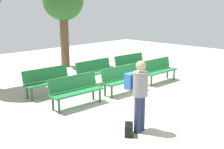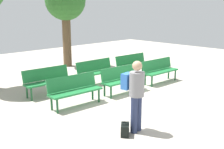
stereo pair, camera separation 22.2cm
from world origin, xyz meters
The scene contains 10 objects.
ground_plane centered at (0.00, 0.00, 0.00)m, with size 24.00×24.00×0.00m, color #B2A899.
bench_r0_c0 centered at (-1.85, 1.66, 0.50)m, with size 1.63×0.60×0.87m.
bench_r0_c1 centered at (0.04, 1.56, 0.50)m, with size 1.63×0.58×0.87m.
bench_r0_c2 centered at (2.00, 1.50, 0.50)m, with size 1.62×0.55×0.87m.
bench_r1_c0 centered at (-1.83, 3.11, 0.50)m, with size 1.63×0.58×0.87m.
bench_r1_c1 centered at (0.18, 3.03, 0.50)m, with size 1.61×0.51×0.87m.
bench_r1_c2 centered at (2.06, 2.91, 0.50)m, with size 1.62×0.56×0.87m.
tree_1 centered at (1.28, 6.40, 3.00)m, with size 1.88×1.88×4.04m.
visitor_with_backpack centered at (-1.89, -0.68, 0.94)m, with size 0.37×0.55×1.65m.
handbag centered at (-2.21, -0.68, 0.13)m, with size 0.36×0.35×0.29m.
Camera 1 is at (-6.56, -4.42, 2.79)m, focal length 44.56 mm.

